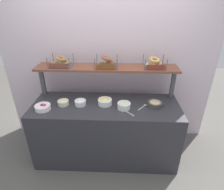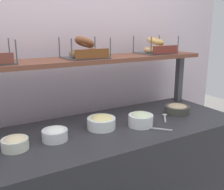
{
  "view_description": "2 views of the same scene",
  "coord_description": "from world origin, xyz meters",
  "views": [
    {
      "loc": [
        0.17,
        -2.09,
        2.09
      ],
      "look_at": [
        0.08,
        0.0,
        0.99
      ],
      "focal_mm": 29.87,
      "sensor_mm": 36.0,
      "label": 1
    },
    {
      "loc": [
        -0.75,
        -1.4,
        1.49
      ],
      "look_at": [
        0.09,
        0.05,
        1.05
      ],
      "focal_mm": 41.99,
      "sensor_mm": 36.0,
      "label": 2
    }
  ],
  "objects": [
    {
      "name": "deli_counter",
      "position": [
        0.0,
        0.0,
        0.42
      ],
      "size": [
        1.93,
        0.7,
        0.85
      ],
      "primitive_type": "cube",
      "color": "#2D2D33",
      "rests_on": "ground_plane"
    },
    {
      "name": "shelf_riser_right",
      "position": [
        0.9,
        0.27,
        1.05
      ],
      "size": [
        0.05,
        0.05,
        0.4
      ],
      "primitive_type": "cube",
      "color": "#4C4C51",
      "rests_on": "deli_counter"
    },
    {
      "name": "serving_spoon_by_edge",
      "position": [
        0.27,
        -0.17,
        0.86
      ],
      "size": [
        0.14,
        0.14,
        0.01
      ],
      "color": "#B7B7BC",
      "rests_on": "deli_counter"
    },
    {
      "name": "bagel_basket_sesame",
      "position": [
        0.62,
        0.27,
        1.33
      ],
      "size": [
        0.29,
        0.26,
        0.14
      ],
      "color": "#4C4C51",
      "rests_on": "upper_shelf"
    },
    {
      "name": "upper_shelf",
      "position": [
        0.0,
        0.27,
        1.26
      ],
      "size": [
        1.89,
        0.32,
        0.03
      ],
      "primitive_type": "cube",
      "color": "brown",
      "rests_on": "shelf_riser_left"
    },
    {
      "name": "back_wall",
      "position": [
        0.0,
        0.55,
        1.2
      ],
      "size": [
        3.13,
        0.06,
        2.4
      ],
      "primitive_type": "cube",
      "color": "silver",
      "rests_on": "ground_plane"
    },
    {
      "name": "bowl_egg_salad",
      "position": [
        -0.01,
        0.01,
        0.89
      ],
      "size": [
        0.18,
        0.18,
        0.09
      ],
      "color": "white",
      "rests_on": "deli_counter"
    },
    {
      "name": "bowl_hummus",
      "position": [
        0.64,
        -0.0,
        0.89
      ],
      "size": [
        0.18,
        0.18,
        0.07
      ],
      "color": "#43443A",
      "rests_on": "deli_counter"
    },
    {
      "name": "bagel_basket_cinnamon_raisin",
      "position": [
        -0.0,
        0.26,
        1.33
      ],
      "size": [
        0.29,
        0.26,
        0.16
      ],
      "color": "#4C4C51",
      "rests_on": "upper_shelf"
    },
    {
      "name": "bowl_potato_salad",
      "position": [
        -0.55,
        -0.02,
        0.89
      ],
      "size": [
        0.14,
        0.14,
        0.08
      ],
      "color": "silver",
      "rests_on": "deli_counter"
    },
    {
      "name": "bowl_scallion_spread",
      "position": [
        0.24,
        -0.08,
        0.9
      ],
      "size": [
        0.16,
        0.16,
        0.1
      ],
      "color": "white",
      "rests_on": "deli_counter"
    },
    {
      "name": "serving_spoon_near_plate",
      "position": [
        0.49,
        -0.03,
        0.86
      ],
      "size": [
        0.13,
        0.14,
        0.01
      ],
      "color": "#B7B7BC",
      "rests_on": "deli_counter"
    },
    {
      "name": "bowl_cream_cheese",
      "position": [
        -0.33,
        -0.01,
        0.89
      ],
      "size": [
        0.15,
        0.15,
        0.08
      ],
      "color": "white",
      "rests_on": "deli_counter"
    }
  ]
}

